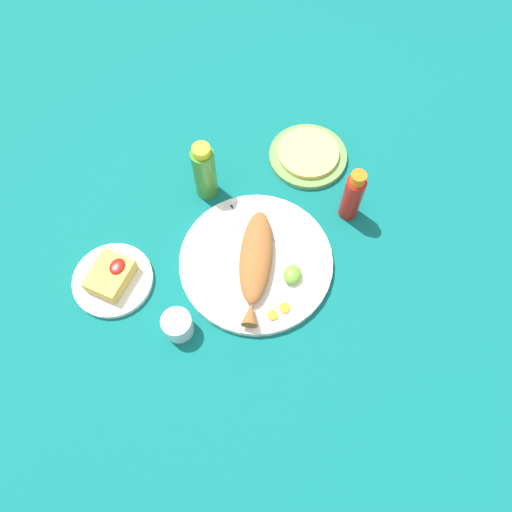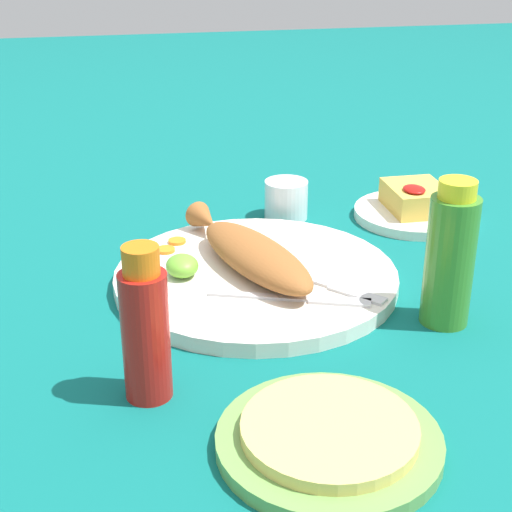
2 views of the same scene
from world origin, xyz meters
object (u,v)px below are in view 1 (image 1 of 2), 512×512
Objects in this scene: salt_cup at (178,326)px; side_plate_fries at (113,280)px; fork_far at (257,224)px; tortilla_plate at (309,157)px; hot_sauce_bottle_red at (353,196)px; fried_fish at (256,261)px; fork_near at (237,229)px; hot_sauce_bottle_green at (205,172)px; main_plate at (256,262)px.

salt_cup is 0.36× the size of side_plate_fries.
fork_far is 0.24m from tortilla_plate.
side_plate_fries is (-0.38, 0.42, -0.06)m from hot_sauce_bottle_red.
hot_sauce_bottle_red reaches higher than tortilla_plate.
hot_sauce_bottle_red is 0.79× the size of tortilla_plate.
salt_cup reaches higher than side_plate_fries.
fried_fish is 1.41× the size of tortilla_plate.
salt_cup is at bearing 98.90° from fork_far.
salt_cup is (-0.20, 0.09, -0.01)m from fried_fish.
fork_near is (0.06, 0.07, -0.02)m from fried_fish.
salt_cup is (-0.42, 0.23, -0.05)m from hot_sauce_bottle_red.
fork_far is 1.16× the size of hot_sauce_bottle_red.
hot_sauce_bottle_green is 0.94× the size of side_plate_fries.
salt_cup is at bearing -163.39° from hot_sauce_bottle_green.
hot_sauce_bottle_red is (0.16, -0.22, 0.05)m from fork_near.
tortilla_plate is at bearing 51.83° from hot_sauce_bottle_red.
main_plate is 0.09m from fork_far.
salt_cup is 0.19m from side_plate_fries.
salt_cup reaches higher than main_plate.
fork_near is 0.15m from hot_sauce_bottle_green.
fried_fish is 1.90× the size of fork_near.
fork_near reaches higher than main_plate.
hot_sauce_bottle_red is at bearing -76.47° from hot_sauce_bottle_green.
hot_sauce_bottle_green is at bearing 103.53° from hot_sauce_bottle_red.
tortilla_plate is at bearing -80.14° from fork_far.
fork_far is at bearing -10.07° from salt_cup.
fork_near reaches higher than tortilla_plate.
side_plate_fries is at bearing 121.89° from main_plate.
fork_far is 0.17m from hot_sauce_bottle_green.
hot_sauce_bottle_red is 0.34m from hot_sauce_bottle_green.
fried_fish reaches higher than fork_near.
salt_cup is at bearing 157.50° from main_plate.
main_plate is 2.08× the size of hot_sauce_bottle_green.
fork_far is at bearing 2.84° from fried_fish.
fork_far is 1.01× the size of side_plate_fries.
hot_sauce_bottle_green is 2.61× the size of salt_cup.
salt_cup reaches higher than fork_far.
hot_sauce_bottle_red is at bearing -128.17° from tortilla_plate.
main_plate is 0.32m from side_plate_fries.
salt_cup is at bearing 170.36° from tortilla_plate.
tortilla_plate is at bearing -0.67° from main_plate.
main_plate is 1.77× the size of tortilla_plate.
fried_fish reaches higher than side_plate_fries.
fried_fish reaches higher than main_plate.
fork_near reaches higher than side_plate_fries.
fork_far reaches higher than tortilla_plate.
hot_sauce_bottle_green reaches higher than hot_sauce_bottle_red.
side_plate_fries is at bearing 95.09° from fork_near.
main_plate is 0.26m from hot_sauce_bottle_red.
main_plate is 0.23m from salt_cup.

